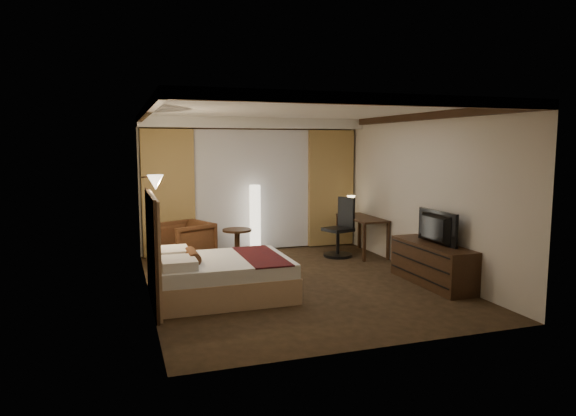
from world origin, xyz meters
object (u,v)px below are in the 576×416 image
object	(u,v)px
bed	(223,277)
dresser	(432,264)
floor_lamp	(255,219)
office_chair	(338,227)
desk	(362,236)
side_table	(237,245)
television	(432,226)
armchair	(185,241)

from	to	relation	value
bed	dresser	world-z (taller)	dresser
floor_lamp	office_chair	size ratio (longest dim) A/B	1.20
office_chair	desk	bearing A→B (deg)	-13.06
desk	office_chair	world-z (taller)	office_chair
floor_lamp	desk	xyz separation A→B (m)	(1.98, -0.78, -0.32)
floor_lamp	office_chair	world-z (taller)	floor_lamp
side_table	desk	world-z (taller)	desk
television	bed	bearing A→B (deg)	83.51
office_chair	dresser	world-z (taller)	office_chair
bed	desk	bearing A→B (deg)	31.44
armchair	television	world-z (taller)	television
bed	side_table	world-z (taller)	side_table
side_table	television	size ratio (longest dim) A/B	0.61
bed	office_chair	xyz separation A→B (m)	(2.65, 1.90, 0.30)
side_table	television	xyz separation A→B (m)	(2.50, -2.58, 0.63)
bed	side_table	bearing A→B (deg)	71.97
dresser	floor_lamp	bearing A→B (deg)	123.04
armchair	side_table	distance (m)	0.98
floor_lamp	dresser	world-z (taller)	floor_lamp
dresser	side_table	bearing A→B (deg)	134.45
dresser	desk	bearing A→B (deg)	91.22
bed	dresser	xyz separation A→B (m)	(3.24, -0.40, 0.05)
office_chair	bed	bearing A→B (deg)	-162.74
armchair	desk	xyz separation A→B (m)	(3.45, -0.26, -0.06)
desk	office_chair	distance (m)	0.58
armchair	office_chair	world-z (taller)	office_chair
bed	television	size ratio (longest dim) A/B	1.94
armchair	dresser	distance (m)	4.36
bed	desk	size ratio (longest dim) A/B	1.44
armchair	dresser	xyz separation A→B (m)	(3.50, -2.61, -0.11)
armchair	side_table	world-z (taller)	armchair
armchair	floor_lamp	world-z (taller)	floor_lamp
armchair	floor_lamp	bearing A→B (deg)	85.65
floor_lamp	dresser	size ratio (longest dim) A/B	0.83
floor_lamp	desk	world-z (taller)	floor_lamp
side_table	bed	bearing A→B (deg)	-108.03
bed	armchair	bearing A→B (deg)	96.61
dresser	television	distance (m)	0.61
side_table	television	world-z (taller)	television
desk	television	world-z (taller)	television
floor_lamp	desk	bearing A→B (deg)	-21.45
bed	television	distance (m)	3.30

